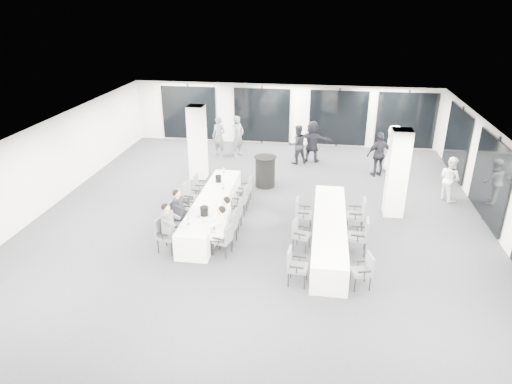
% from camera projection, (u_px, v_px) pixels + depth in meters
% --- Properties ---
extents(room, '(14.04, 16.04, 2.84)m').
position_uv_depth(room, '(291.00, 167.00, 14.73)').
color(room, '#25252A').
rests_on(room, ground).
extents(column_left, '(0.60, 0.60, 2.80)m').
position_uv_depth(column_left, '(197.00, 143.00, 17.12)').
color(column_left, white).
rests_on(column_left, floor).
extents(column_right, '(0.60, 0.60, 2.80)m').
position_uv_depth(column_right, '(397.00, 173.00, 14.18)').
color(column_right, white).
rests_on(column_right, floor).
extents(banquet_table_main, '(0.90, 5.00, 0.75)m').
position_uv_depth(banquet_table_main, '(212.00, 209.00, 14.16)').
color(banquet_table_main, white).
rests_on(banquet_table_main, floor).
extents(banquet_table_side, '(0.90, 5.00, 0.75)m').
position_uv_depth(banquet_table_side, '(329.00, 232.00, 12.79)').
color(banquet_table_side, white).
rests_on(banquet_table_side, floor).
extents(cocktail_table, '(0.82, 0.82, 1.14)m').
position_uv_depth(cocktail_table, '(265.00, 171.00, 16.64)').
color(cocktail_table, black).
rests_on(cocktail_table, floor).
extents(chair_main_left_near, '(0.59, 0.62, 0.98)m').
position_uv_depth(chair_main_left_near, '(165.00, 232.00, 12.40)').
color(chair_main_left_near, '#52545A').
rests_on(chair_main_left_near, floor).
extents(chair_main_left_second, '(0.58, 0.62, 1.00)m').
position_uv_depth(chair_main_left_second, '(175.00, 217.00, 13.25)').
color(chair_main_left_second, '#52545A').
rests_on(chair_main_left_second, floor).
extents(chair_main_left_mid, '(0.56, 0.61, 1.03)m').
position_uv_depth(chair_main_left_mid, '(183.00, 205.00, 13.97)').
color(chair_main_left_mid, '#52545A').
rests_on(chair_main_left_mid, floor).
extents(chair_main_left_fourth, '(0.60, 0.63, 1.00)m').
position_uv_depth(chair_main_left_fourth, '(190.00, 195.00, 14.67)').
color(chair_main_left_fourth, '#52545A').
rests_on(chair_main_left_fourth, floor).
extents(chair_main_left_far, '(0.44, 0.49, 0.86)m').
position_uv_depth(chair_main_left_far, '(200.00, 185.00, 15.70)').
color(chair_main_left_far, '#52545A').
rests_on(chair_main_left_far, floor).
extents(chair_main_right_near, '(0.55, 0.57, 0.89)m').
position_uv_depth(chair_main_right_near, '(225.00, 238.00, 12.22)').
color(chair_main_right_near, '#52545A').
rests_on(chair_main_right_near, floor).
extents(chair_main_right_second, '(0.56, 0.62, 1.04)m').
position_uv_depth(chair_main_right_second, '(230.00, 225.00, 12.74)').
color(chair_main_right_second, '#52545A').
rests_on(chair_main_right_second, floor).
extents(chair_main_right_mid, '(0.49, 0.54, 0.94)m').
position_uv_depth(chair_main_right_mid, '(236.00, 212.00, 13.62)').
color(chair_main_right_mid, '#52545A').
rests_on(chair_main_right_mid, floor).
extents(chair_main_right_fourth, '(0.50, 0.56, 0.95)m').
position_uv_depth(chair_main_right_fourth, '(242.00, 198.00, 14.53)').
color(chair_main_right_fourth, '#52545A').
rests_on(chair_main_right_fourth, floor).
extents(chair_main_right_far, '(0.47, 0.52, 0.89)m').
position_uv_depth(chair_main_right_far, '(246.00, 188.00, 15.38)').
color(chair_main_right_far, '#52545A').
rests_on(chair_main_right_far, floor).
extents(chair_side_left_near, '(0.51, 0.56, 0.93)m').
position_uv_depth(chair_side_left_near, '(295.00, 264.00, 10.99)').
color(chair_side_left_near, '#52545A').
rests_on(chair_side_left_near, floor).
extents(chair_side_left_mid, '(0.54, 0.56, 0.88)m').
position_uv_depth(chair_side_left_mid, '(299.00, 232.00, 12.53)').
color(chair_side_left_mid, '#52545A').
rests_on(chair_side_left_mid, floor).
extents(chair_side_left_far, '(0.49, 0.55, 0.95)m').
position_uv_depth(chair_side_left_far, '(301.00, 212.00, 13.62)').
color(chair_side_left_far, '#52545A').
rests_on(chair_side_left_far, floor).
extents(chair_side_right_near, '(0.54, 0.56, 0.87)m').
position_uv_depth(chair_side_right_near, '(364.00, 269.00, 10.86)').
color(chair_side_right_near, '#52545A').
rests_on(chair_side_right_near, floor).
extents(chair_side_right_mid, '(0.55, 0.60, 1.02)m').
position_uv_depth(chair_side_right_mid, '(361.00, 234.00, 12.27)').
color(chair_side_right_mid, '#52545A').
rests_on(chair_side_right_mid, floor).
extents(chair_side_right_far, '(0.53, 0.59, 1.03)m').
position_uv_depth(chair_side_right_far, '(358.00, 213.00, 13.44)').
color(chair_side_right_far, '#52545A').
rests_on(chair_side_right_far, floor).
extents(seated_guest_a, '(0.50, 0.38, 1.44)m').
position_uv_depth(seated_guest_a, '(170.00, 225.00, 12.26)').
color(seated_guest_a, '#4F5256').
rests_on(seated_guest_a, floor).
extents(seated_guest_b, '(0.50, 0.38, 1.44)m').
position_uv_depth(seated_guest_b, '(180.00, 210.00, 13.12)').
color(seated_guest_b, black).
rests_on(seated_guest_b, floor).
extents(seated_guest_c, '(0.50, 0.38, 1.44)m').
position_uv_depth(seated_guest_c, '(219.00, 227.00, 12.14)').
color(seated_guest_c, white).
rests_on(seated_guest_c, floor).
extents(seated_guest_d, '(0.50, 0.38, 1.44)m').
position_uv_depth(seated_guest_d, '(224.00, 217.00, 12.69)').
color(seated_guest_d, white).
rests_on(seated_guest_d, floor).
extents(standing_guest_a, '(0.86, 0.92, 2.01)m').
position_uv_depth(standing_guest_a, '(238.00, 134.00, 19.65)').
color(standing_guest_a, '#4F5256').
rests_on(standing_guest_a, floor).
extents(standing_guest_b, '(1.05, 0.89, 1.86)m').
position_uv_depth(standing_guest_b, '(297.00, 142.00, 18.79)').
color(standing_guest_b, black).
rests_on(standing_guest_b, floor).
extents(standing_guest_d, '(1.33, 1.06, 1.98)m').
position_uv_depth(standing_guest_d, '(380.00, 152.00, 17.44)').
color(standing_guest_d, black).
rests_on(standing_guest_d, floor).
extents(standing_guest_e, '(0.78, 1.12, 2.14)m').
position_uv_depth(standing_guest_e, '(393.00, 146.00, 17.85)').
color(standing_guest_e, white).
rests_on(standing_guest_e, floor).
extents(standing_guest_f, '(1.91, 0.98, 1.99)m').
position_uv_depth(standing_guest_f, '(312.00, 139.00, 19.00)').
color(standing_guest_f, black).
rests_on(standing_guest_f, floor).
extents(standing_guest_g, '(0.86, 0.77, 1.94)m').
position_uv_depth(standing_guest_g, '(219.00, 134.00, 19.69)').
color(standing_guest_g, '#4F5256').
rests_on(standing_guest_g, floor).
extents(standing_guest_h, '(0.88, 0.99, 1.74)m').
position_uv_depth(standing_guest_h, '(450.00, 176.00, 15.43)').
color(standing_guest_h, white).
rests_on(standing_guest_h, floor).
extents(ice_bucket_near, '(0.23, 0.23, 0.27)m').
position_uv_depth(ice_bucket_near, '(204.00, 211.00, 12.88)').
color(ice_bucket_near, black).
rests_on(ice_bucket_near, banquet_table_main).
extents(ice_bucket_far, '(0.20, 0.20, 0.23)m').
position_uv_depth(ice_bucket_far, '(218.00, 179.00, 15.20)').
color(ice_bucket_far, black).
rests_on(ice_bucket_far, banquet_table_main).
extents(water_bottle_a, '(0.07, 0.07, 0.23)m').
position_uv_depth(water_bottle_a, '(188.00, 223.00, 12.26)').
color(water_bottle_a, silver).
rests_on(water_bottle_a, banquet_table_main).
extents(water_bottle_b, '(0.08, 0.08, 0.24)m').
position_uv_depth(water_bottle_b, '(223.00, 187.00, 14.51)').
color(water_bottle_b, silver).
rests_on(water_bottle_b, banquet_table_main).
extents(water_bottle_c, '(0.07, 0.07, 0.23)m').
position_uv_depth(water_bottle_c, '(223.00, 171.00, 15.87)').
color(water_bottle_c, silver).
rests_on(water_bottle_c, banquet_table_main).
extents(plate_a, '(0.19, 0.19, 0.03)m').
position_uv_depth(plate_a, '(198.00, 217.00, 12.83)').
color(plate_a, white).
rests_on(plate_a, banquet_table_main).
extents(plate_b, '(0.20, 0.20, 0.03)m').
position_uv_depth(plate_b, '(205.00, 222.00, 12.55)').
color(plate_b, white).
rests_on(plate_b, banquet_table_main).
extents(plate_c, '(0.22, 0.22, 0.03)m').
position_uv_depth(plate_c, '(207.00, 208.00, 13.33)').
color(plate_c, white).
rests_on(plate_c, banquet_table_main).
extents(wine_glass, '(0.08, 0.08, 0.22)m').
position_uv_depth(wine_glass, '(206.00, 221.00, 12.22)').
color(wine_glass, silver).
rests_on(wine_glass, banquet_table_main).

